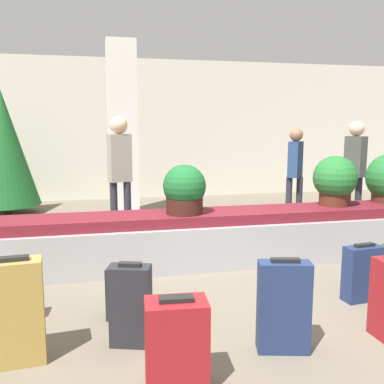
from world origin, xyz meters
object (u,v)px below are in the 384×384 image
(pillar, at_px, (123,131))
(suitcase_5, at_px, (176,344))
(suitcase_6, at_px, (17,312))
(traveler_2, at_px, (295,166))
(suitcase_8, at_px, (363,273))
(suitcase_0, at_px, (284,306))
(potted_plant_0, at_px, (335,180))
(traveler_1, at_px, (120,166))
(suitcase_1, at_px, (126,292))
(traveler_0, at_px, (355,164))
(suitcase_3, at_px, (131,305))
(potted_plant_1, at_px, (184,190))
(decorated_tree, at_px, (4,148))

(pillar, height_order, suitcase_5, pillar)
(pillar, height_order, suitcase_6, pillar)
(traveler_2, bearing_deg, suitcase_8, 27.99)
(suitcase_0, xyz_separation_m, suitcase_8, (1.15, 0.72, -0.08))
(suitcase_6, bearing_deg, potted_plant_0, 23.12)
(suitcase_0, xyz_separation_m, traveler_1, (-1.01, 3.50, 0.76))
(suitcase_5, height_order, traveler_1, traveler_1)
(suitcase_1, bearing_deg, suitcase_5, -61.24)
(suitcase_8, height_order, traveler_1, traveler_1)
(suitcase_0, relative_size, traveler_0, 0.41)
(suitcase_3, distance_m, traveler_1, 3.26)
(potted_plant_0, bearing_deg, suitcase_0, -127.57)
(traveler_1, bearing_deg, potted_plant_1, 98.57)
(pillar, distance_m, suitcase_6, 5.23)
(suitcase_6, height_order, decorated_tree, decorated_tree)
(traveler_1, xyz_separation_m, traveler_2, (3.08, 0.62, -0.13))
(potted_plant_1, xyz_separation_m, traveler_1, (-0.69, 1.37, 0.18))
(suitcase_6, bearing_deg, potted_plant_1, 44.25)
(potted_plant_0, height_order, decorated_tree, decorated_tree)
(suitcase_0, xyz_separation_m, suitcase_1, (-1.11, 0.83, -0.12))
(traveler_2, bearing_deg, potted_plant_0, 32.59)
(pillar, distance_m, traveler_2, 3.19)
(suitcase_6, xyz_separation_m, traveler_1, (0.90, 3.25, 0.73))
(suitcase_5, height_order, suitcase_8, suitcase_5)
(suitcase_3, relative_size, traveler_1, 0.36)
(suitcase_1, xyz_separation_m, traveler_2, (3.18, 3.29, 0.75))
(suitcase_1, height_order, suitcase_8, suitcase_8)
(suitcase_3, distance_m, suitcase_6, 0.81)
(suitcase_6, distance_m, traveler_2, 5.59)
(suitcase_0, height_order, traveler_2, traveler_2)
(suitcase_6, height_order, suitcase_8, suitcase_6)
(suitcase_3, bearing_deg, suitcase_6, -156.31)
(suitcase_8, height_order, potted_plant_0, potted_plant_0)
(potted_plant_0, xyz_separation_m, traveler_1, (-2.73, 1.27, 0.13))
(pillar, distance_m, suitcase_0, 5.44)
(suitcase_0, bearing_deg, potted_plant_0, 66.14)
(suitcase_3, xyz_separation_m, traveler_2, (3.18, 3.78, 0.66))
(decorated_tree, bearing_deg, traveler_2, -18.96)
(suitcase_0, bearing_deg, suitcase_3, 176.56)
(potted_plant_0, relative_size, potted_plant_1, 1.11)
(suitcase_8, xyz_separation_m, potted_plant_1, (-1.48, 1.41, 0.65))
(suitcase_6, distance_m, traveler_0, 5.84)
(suitcase_3, bearing_deg, suitcase_8, 26.62)
(suitcase_3, xyz_separation_m, suitcase_6, (-0.80, -0.09, 0.06))
(suitcase_8, xyz_separation_m, traveler_0, (1.71, 2.83, 0.79))
(suitcase_0, bearing_deg, suitcase_6, -173.77)
(suitcase_0, distance_m, suitcase_1, 1.40)
(potted_plant_0, bearing_deg, traveler_0, 48.96)
(potted_plant_0, xyz_separation_m, traveler_2, (0.35, 1.89, 0.01))
(suitcase_5, distance_m, potted_plant_0, 3.67)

